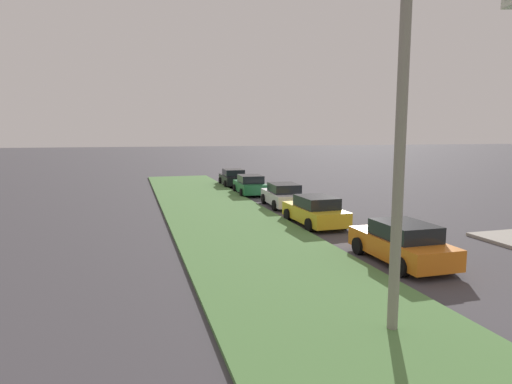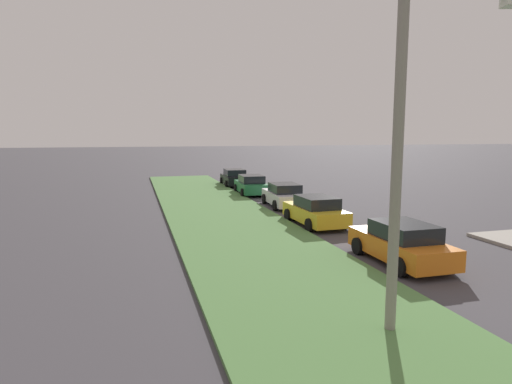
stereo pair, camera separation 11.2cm
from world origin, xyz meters
TOP-DOWN VIEW (x-y plane):
  - grass_median at (10.00, 6.74)m, footprint 60.00×6.00m
  - parked_car_orange at (7.26, 2.35)m, footprint 4.31×2.03m
  - parked_car_yellow at (13.96, 2.69)m, footprint 4.35×2.11m
  - parked_car_white at (19.59, 2.35)m, footprint 4.39×2.20m
  - parked_car_green at (25.43, 2.89)m, footprint 4.38×2.18m
  - parked_car_black at (31.04, 2.89)m, footprint 4.36×2.14m
  - streetlight at (2.48, 5.45)m, footprint 1.07×2.81m

SIDE VIEW (x-z plane):
  - grass_median at x=10.00m, z-range 0.00..0.12m
  - parked_car_orange at x=7.26m, z-range -0.02..1.45m
  - parked_car_yellow at x=13.96m, z-range -0.02..1.45m
  - parked_car_white at x=19.59m, z-range -0.02..1.45m
  - parked_car_green at x=25.43m, z-range -0.02..1.45m
  - parked_car_black at x=31.04m, z-range -0.02..1.45m
  - streetlight at x=2.48m, z-range 0.64..8.14m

